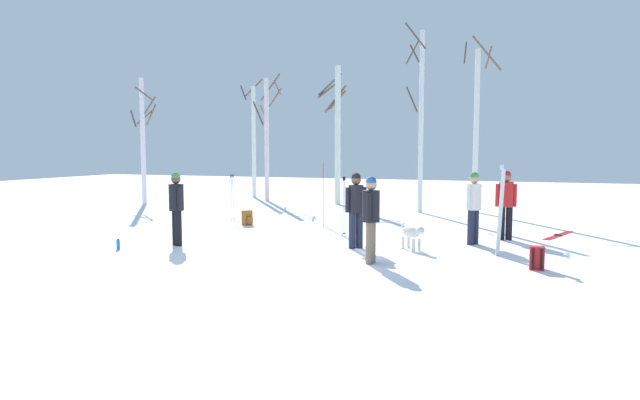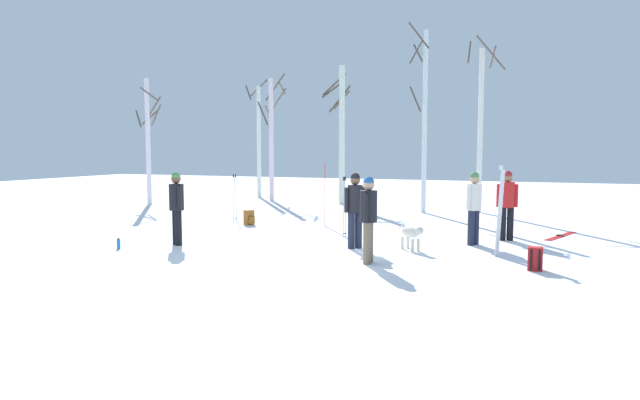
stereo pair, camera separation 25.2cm
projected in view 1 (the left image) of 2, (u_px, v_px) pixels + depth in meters
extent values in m
plane|color=white|center=(294.00, 257.00, 11.67)|extent=(60.00, 60.00, 0.00)
cylinder|color=black|center=(178.00, 228.00, 12.98)|extent=(0.16, 0.16, 0.82)
cylinder|color=black|center=(176.00, 227.00, 13.13)|extent=(0.16, 0.16, 0.82)
cylinder|color=black|center=(176.00, 197.00, 12.99)|extent=(0.34, 0.34, 0.62)
sphere|color=brown|center=(176.00, 179.00, 12.95)|extent=(0.22, 0.22, 0.22)
sphere|color=#4C8C4C|center=(176.00, 177.00, 12.94)|extent=(0.21, 0.21, 0.21)
cylinder|color=black|center=(179.00, 199.00, 12.81)|extent=(0.10, 0.10, 0.56)
cylinder|color=black|center=(173.00, 197.00, 13.16)|extent=(0.10, 0.10, 0.56)
cylinder|color=#72604C|center=(370.00, 243.00, 10.93)|extent=(0.16, 0.16, 0.82)
cylinder|color=#72604C|center=(372.00, 242.00, 11.10)|extent=(0.16, 0.16, 0.82)
cylinder|color=black|center=(371.00, 206.00, 10.95)|extent=(0.34, 0.34, 0.62)
sphere|color=tan|center=(371.00, 185.00, 10.91)|extent=(0.22, 0.22, 0.22)
sphere|color=#265999|center=(371.00, 182.00, 10.90)|extent=(0.21, 0.21, 0.21)
cylinder|color=black|center=(369.00, 208.00, 10.75)|extent=(0.10, 0.10, 0.56)
cylinder|color=black|center=(373.00, 206.00, 11.15)|extent=(0.10, 0.10, 0.56)
cylinder|color=black|center=(502.00, 223.00, 13.84)|extent=(0.16, 0.16, 0.82)
cylinder|color=black|center=(509.00, 223.00, 13.83)|extent=(0.16, 0.16, 0.82)
cylinder|color=red|center=(506.00, 194.00, 13.77)|extent=(0.34, 0.34, 0.62)
sphere|color=#997051|center=(507.00, 177.00, 13.73)|extent=(0.22, 0.22, 0.22)
sphere|color=#B22626|center=(507.00, 175.00, 13.73)|extent=(0.21, 0.21, 0.21)
cylinder|color=red|center=(497.00, 195.00, 13.78)|extent=(0.10, 0.10, 0.56)
cylinder|color=red|center=(515.00, 195.00, 13.76)|extent=(0.10, 0.10, 0.56)
cylinder|color=#1E2338|center=(475.00, 227.00, 13.24)|extent=(0.16, 0.16, 0.82)
cylinder|color=#1E2338|center=(471.00, 227.00, 13.12)|extent=(0.16, 0.16, 0.82)
cylinder|color=silver|center=(474.00, 197.00, 13.12)|extent=(0.34, 0.34, 0.62)
sphere|color=tan|center=(474.00, 179.00, 13.08)|extent=(0.22, 0.22, 0.22)
sphere|color=#4C8C4C|center=(474.00, 176.00, 13.07)|extent=(0.21, 0.21, 0.21)
cylinder|color=silver|center=(479.00, 197.00, 13.26)|extent=(0.10, 0.10, 0.56)
cylinder|color=silver|center=(469.00, 198.00, 12.98)|extent=(0.10, 0.10, 0.56)
cylinder|color=#1E2338|center=(352.00, 231.00, 12.62)|extent=(0.16, 0.16, 0.82)
cylinder|color=#1E2338|center=(359.00, 230.00, 12.69)|extent=(0.16, 0.16, 0.82)
cylinder|color=black|center=(356.00, 199.00, 12.59)|extent=(0.34, 0.34, 0.62)
sphere|color=brown|center=(356.00, 180.00, 12.55)|extent=(0.22, 0.22, 0.22)
sphere|color=black|center=(356.00, 177.00, 12.55)|extent=(0.21, 0.21, 0.21)
cylinder|color=black|center=(348.00, 200.00, 12.51)|extent=(0.10, 0.10, 0.56)
cylinder|color=black|center=(364.00, 199.00, 12.67)|extent=(0.10, 0.10, 0.56)
ellipsoid|color=beige|center=(411.00, 232.00, 12.48)|extent=(0.59, 0.57, 0.26)
sphere|color=beige|center=(420.00, 231.00, 12.17)|extent=(0.18, 0.18, 0.18)
ellipsoid|color=beige|center=(422.00, 232.00, 12.12)|extent=(0.11, 0.11, 0.06)
cylinder|color=beige|center=(402.00, 226.00, 12.78)|extent=(0.16, 0.16, 0.17)
cylinder|color=beige|center=(419.00, 245.00, 12.36)|extent=(0.07, 0.07, 0.28)
cylinder|color=beige|center=(413.00, 245.00, 12.29)|extent=(0.07, 0.07, 0.28)
cylinder|color=beige|center=(409.00, 242.00, 12.71)|extent=(0.07, 0.07, 0.28)
cylinder|color=beige|center=(403.00, 242.00, 12.64)|extent=(0.07, 0.07, 0.28)
cube|color=white|center=(501.00, 212.00, 11.80)|extent=(0.12, 0.19, 1.82)
cube|color=white|center=(503.00, 167.00, 11.71)|extent=(0.05, 0.06, 0.10)
cube|color=white|center=(500.00, 213.00, 11.76)|extent=(0.12, 0.19, 1.82)
cube|color=white|center=(501.00, 167.00, 11.68)|extent=(0.05, 0.06, 0.10)
cube|color=red|center=(323.00, 196.00, 16.32)|extent=(0.07, 0.14, 1.76)
cube|color=red|center=(323.00, 165.00, 16.23)|extent=(0.04, 0.06, 0.10)
cube|color=red|center=(323.00, 196.00, 16.26)|extent=(0.07, 0.14, 1.76)
cube|color=red|center=(323.00, 165.00, 16.17)|extent=(0.04, 0.06, 0.10)
cube|color=red|center=(557.00, 235.00, 14.58)|extent=(0.75, 1.80, 0.02)
cube|color=#333338|center=(556.00, 234.00, 14.54)|extent=(0.10, 0.13, 0.03)
cube|color=red|center=(561.00, 236.00, 14.51)|extent=(0.75, 1.80, 0.02)
cube|color=#333338|center=(560.00, 235.00, 14.47)|extent=(0.10, 0.13, 0.03)
cylinder|color=#B2B2BC|center=(345.00, 208.00, 14.44)|extent=(0.02, 0.11, 1.44)
cylinder|color=black|center=(345.00, 179.00, 14.37)|extent=(0.04, 0.04, 0.10)
cylinder|color=black|center=(345.00, 233.00, 14.50)|extent=(0.07, 0.07, 0.01)
cylinder|color=#B2B2BC|center=(343.00, 209.00, 14.33)|extent=(0.02, 0.11, 1.44)
cylinder|color=black|center=(343.00, 179.00, 14.26)|extent=(0.04, 0.04, 0.10)
cylinder|color=black|center=(343.00, 234.00, 14.38)|extent=(0.07, 0.07, 0.01)
cylinder|color=#B2B2BC|center=(233.00, 199.00, 17.43)|extent=(0.02, 0.10, 1.36)
cylinder|color=black|center=(233.00, 176.00, 17.37)|extent=(0.04, 0.04, 0.10)
cylinder|color=black|center=(234.00, 219.00, 17.49)|extent=(0.07, 0.07, 0.01)
cylinder|color=#B2B2BC|center=(231.00, 200.00, 17.31)|extent=(0.02, 0.10, 1.36)
cylinder|color=black|center=(231.00, 176.00, 17.25)|extent=(0.04, 0.04, 0.10)
cylinder|color=black|center=(232.00, 219.00, 17.37)|extent=(0.07, 0.07, 0.01)
cube|color=#99591E|center=(247.00, 218.00, 16.56)|extent=(0.29, 0.32, 0.44)
cube|color=#99591E|center=(250.00, 220.00, 16.48)|extent=(0.13, 0.20, 0.20)
cube|color=black|center=(243.00, 217.00, 16.59)|extent=(0.04, 0.04, 0.37)
cube|color=black|center=(247.00, 217.00, 16.69)|extent=(0.04, 0.04, 0.37)
cube|color=red|center=(537.00, 258.00, 10.44)|extent=(0.26, 0.21, 0.44)
cube|color=red|center=(536.00, 260.00, 10.56)|extent=(0.20, 0.06, 0.20)
cube|color=black|center=(541.00, 259.00, 10.30)|extent=(0.04, 0.02, 0.37)
cube|color=black|center=(533.00, 259.00, 10.35)|extent=(0.04, 0.02, 0.37)
cylinder|color=#1E72BF|center=(118.00, 245.00, 12.54)|extent=(0.08, 0.08, 0.22)
cylinder|color=black|center=(118.00, 239.00, 12.53)|extent=(0.05, 0.05, 0.02)
cylinder|color=white|center=(143.00, 142.00, 22.47)|extent=(0.19, 0.19, 5.07)
cylinder|color=brown|center=(144.00, 94.00, 22.01)|extent=(0.49, 0.61, 0.53)
cylinder|color=brown|center=(147.00, 111.00, 22.75)|extent=(0.85, 0.23, 1.17)
cylinder|color=brown|center=(151.00, 115.00, 22.64)|extent=(0.77, 0.41, 0.83)
cylinder|color=brown|center=(145.00, 117.00, 22.71)|extent=(0.70, 0.27, 0.61)
cylinder|color=brown|center=(133.00, 119.00, 22.20)|extent=(0.63, 0.50, 0.72)
cylinder|color=silver|center=(254.00, 142.00, 25.85)|extent=(0.19, 0.19, 5.11)
cylinder|color=brown|center=(263.00, 112.00, 25.66)|extent=(0.26, 0.93, 0.51)
cylinder|color=brown|center=(243.00, 93.00, 25.48)|extent=(0.69, 0.77, 0.76)
cylinder|color=brown|center=(254.00, 88.00, 26.02)|extent=(0.80, 0.38, 0.82)
cylinder|color=silver|center=(267.00, 140.00, 24.02)|extent=(0.20, 0.20, 5.24)
cylinder|color=brown|center=(270.00, 87.00, 24.23)|extent=(0.95, 0.10, 1.16)
cylinder|color=brown|center=(258.00, 113.00, 23.68)|extent=(0.75, 0.54, 1.05)
cylinder|color=brown|center=(278.00, 88.00, 23.74)|extent=(0.25, 1.03, 0.43)
cylinder|color=brown|center=(275.00, 98.00, 24.15)|extent=(0.86, 0.52, 0.78)
cylinder|color=silver|center=(338.00, 136.00, 22.57)|extent=(0.24, 0.24, 5.56)
cylinder|color=brown|center=(336.00, 99.00, 22.85)|extent=(0.84, 0.54, 1.14)
cylinder|color=brown|center=(331.00, 106.00, 22.69)|extent=(0.36, 0.72, 0.48)
cylinder|color=brown|center=(328.00, 90.00, 22.81)|extent=(0.63, 1.06, 0.78)
cylinder|color=brown|center=(338.00, 100.00, 22.75)|extent=(0.69, 0.31, 0.79)
cylinder|color=brown|center=(330.00, 84.00, 22.83)|extent=(0.76, 0.97, 0.99)
cylinder|color=silver|center=(421.00, 123.00, 19.55)|extent=(0.17, 0.17, 6.33)
cylinder|color=brown|center=(412.00, 99.00, 19.35)|extent=(0.56, 0.66, 0.95)
cylinder|color=brown|center=(415.00, 36.00, 18.99)|extent=(0.83, 0.43, 1.01)
cylinder|color=brown|center=(412.00, 52.00, 19.59)|extent=(0.35, 0.80, 0.92)
cylinder|color=brown|center=(415.00, 54.00, 19.24)|extent=(0.46, 0.53, 0.70)
cylinder|color=silver|center=(476.00, 131.00, 19.80)|extent=(0.19, 0.19, 5.73)
cylinder|color=brown|center=(465.00, 53.00, 19.68)|extent=(0.10, 0.93, 0.90)
cylinder|color=brown|center=(488.00, 58.00, 19.55)|extent=(0.29, 0.75, 0.68)
cylinder|color=brown|center=(487.00, 53.00, 19.02)|extent=(0.99, 0.72, 1.14)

